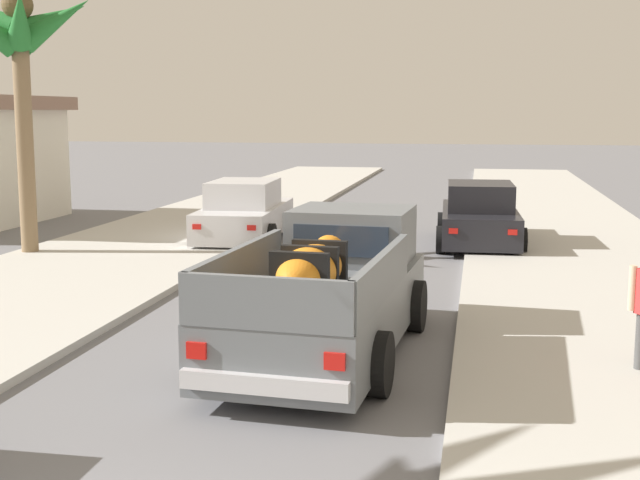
{
  "coord_description": "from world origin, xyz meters",
  "views": [
    {
      "loc": [
        2.8,
        -4.09,
        3.22
      ],
      "look_at": [
        0.34,
        8.62,
        1.2
      ],
      "focal_mm": 46.14,
      "sensor_mm": 36.0,
      "label": 1
    }
  ],
  "objects_px": {
    "palm_tree_left_mid": "(18,40)",
    "car_left_near": "(479,217)",
    "pickup_truck": "(329,293)",
    "car_right_near": "(245,213)"
  },
  "relations": [
    {
      "from": "pickup_truck",
      "to": "car_right_near",
      "type": "height_order",
      "value": "pickup_truck"
    },
    {
      "from": "palm_tree_left_mid",
      "to": "car_right_near",
      "type": "bearing_deg",
      "value": 35.78
    },
    {
      "from": "pickup_truck",
      "to": "car_left_near",
      "type": "height_order",
      "value": "pickup_truck"
    },
    {
      "from": "car_right_near",
      "to": "palm_tree_left_mid",
      "type": "bearing_deg",
      "value": -144.22
    },
    {
      "from": "car_right_near",
      "to": "pickup_truck",
      "type": "bearing_deg",
      "value": -67.21
    },
    {
      "from": "pickup_truck",
      "to": "car_right_near",
      "type": "relative_size",
      "value": 1.23
    },
    {
      "from": "pickup_truck",
      "to": "car_right_near",
      "type": "xyz_separation_m",
      "value": [
        -3.8,
        9.05,
        -0.1
      ]
    },
    {
      "from": "pickup_truck",
      "to": "car_left_near",
      "type": "xyz_separation_m",
      "value": [
        1.98,
        9.47,
        -0.1
      ]
    },
    {
      "from": "car_right_near",
      "to": "car_left_near",
      "type": "bearing_deg",
      "value": 4.12
    },
    {
      "from": "palm_tree_left_mid",
      "to": "car_left_near",
      "type": "bearing_deg",
      "value": 18.97
    }
  ]
}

